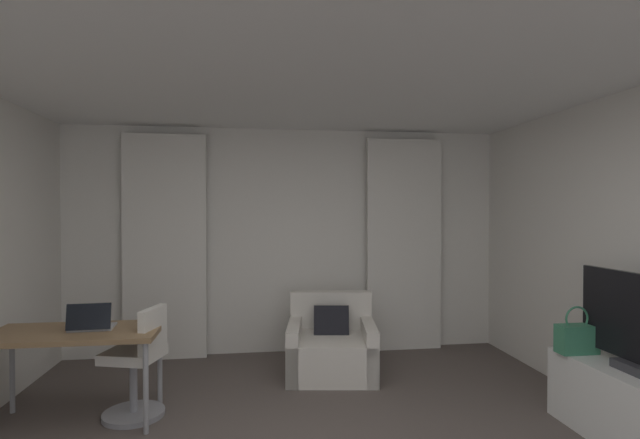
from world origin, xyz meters
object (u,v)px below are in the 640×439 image
Objects in this scene: tv_console at (640,412)px; handbag_primary at (577,338)px; laptop at (91,324)px; desk_chair at (138,368)px; desk at (75,339)px; armchair at (331,348)px.

handbag_primary is (-0.13, 0.48, 0.39)m from tv_console.
desk_chair is at bearing 5.65° from laptop.
desk reaches higher than tv_console.
desk is (-2.15, -0.84, 0.40)m from armchair.
desk_chair is 0.66× the size of tv_console.
laptop is (-0.34, -0.03, 0.37)m from desk_chair.
tv_console is (3.54, -1.04, -0.12)m from desk_chair.
handbag_primary is at bearing -8.06° from laptop.
laptop is (-2.04, -0.83, 0.51)m from armchair.
desk_chair is 2.63× the size of laptop.
handbag_primary is at bearing -38.39° from armchair.
laptop is at bearing 165.43° from tv_console.
desk is 0.95× the size of tv_console.
laptop reaches higher than desk.
desk_chair is (0.45, 0.04, -0.26)m from desk.
armchair is 2.34m from desk.
desk_chair is 0.51m from laptop.
handbag_primary reaches higher than desk_chair.
handbag_primary reaches higher than armchair.
desk is at bearing 165.98° from tv_console.
handbag_primary is (1.72, -1.36, 0.40)m from armchair.
desk is 0.53m from desk_chair.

